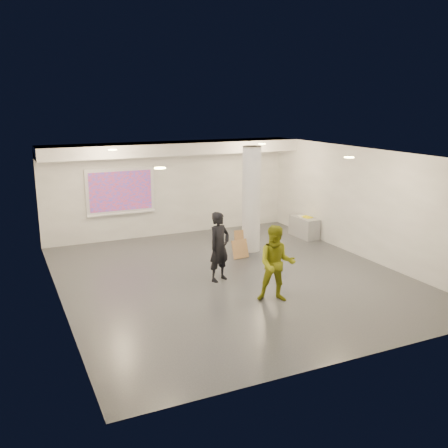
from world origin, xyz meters
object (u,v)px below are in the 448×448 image
projection_screen (121,192)px  man (276,264)px  credenza (304,227)px  woman (219,247)px  column (251,199)px

projection_screen → man: 6.51m
projection_screen → man: (1.84, -6.21, -0.69)m
projection_screen → credenza: (5.32, -2.06, -1.21)m
woman → man: (0.58, -1.67, -0.00)m
column → man: 3.83m
column → woman: 2.72m
credenza → projection_screen: bearing=157.8°
credenza → man: (-3.48, -4.14, 0.51)m
credenza → woman: (-4.06, -2.47, 0.52)m
woman → man: bearing=-93.2°
projection_screen → credenza: projection_screen is taller
credenza → column: bearing=-166.2°
woman → projection_screen: bearing=83.0°
column → credenza: column is taller
column → woman: size_ratio=1.79×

